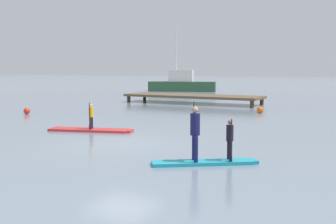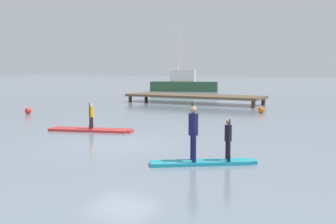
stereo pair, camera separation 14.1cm
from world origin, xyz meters
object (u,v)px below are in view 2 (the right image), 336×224
Objects in this scene: paddler_child_front at (228,138)px; mooring_buoy_near at (28,111)px; paddleboard_near at (91,130)px; paddleboard_far at (203,163)px; fishing_boat_green_midground at (184,83)px; paddler_adult at (193,130)px; mooring_buoy_mid at (261,110)px; paddler_child_solo at (91,115)px.

paddler_child_front reaches higher than mooring_buoy_near.
paddleboard_far is (6.93, -3.54, 0.00)m from paddleboard_near.
fishing_boat_green_midground is at bearing 117.31° from paddleboard_far.
paddler_adult is 14.69m from mooring_buoy_mid.
paddler_child_front is at bearing 34.12° from paddler_adult.
paddleboard_far is 0.99m from paddler_adult.
paddleboard_far is 1.02m from paddler_child_front.
mooring_buoy_mid is at bearing 67.68° from paddler_child_solo.
mooring_buoy_near is 0.95× the size of mooring_buoy_mid.
paddler_adult is at bearing -28.99° from paddleboard_near.
mooring_buoy_near is at bearing 153.04° from paddler_adult.
paddleboard_far is 16.28m from mooring_buoy_near.
fishing_boat_green_midground is (-17.58, 34.04, 0.88)m from paddleboard_far.
paddler_child_front is (0.84, 0.57, -0.23)m from paddler_adult.
paddleboard_far is at bearing -26.06° from mooring_buoy_near.
paddler_adult is 1.38× the size of paddler_child_front.
mooring_buoy_mid reaches higher than paddleboard_far.
paddler_adult is 38.35m from fishing_boat_green_midground.
fishing_boat_green_midground is (-10.67, 30.51, 0.21)m from paddler_child_solo.
fishing_boat_green_midground is 27.06m from mooring_buoy_near.
paddleboard_near is 2.23× the size of paddler_adult.
mooring_buoy_near is (-15.22, 6.74, -0.57)m from paddler_child_front.
paddler_child_solo is at bearing -112.32° from mooring_buoy_mid.
paddler_child_solo is 3.03× the size of mooring_buoy_near.
paddleboard_near is at bearing -25.12° from mooring_buoy_near.
paddler_child_solo is 0.96× the size of paddler_child_front.
paddleboard_far is at bearing 33.77° from paddler_adult.
mooring_buoy_mid is at bearing 99.81° from paddleboard_far.
paddleboard_near is 32.32m from fishing_boat_green_midground.
paddleboard_near is at bearing 155.77° from paddler_child_solo.
paddler_adult is at bearing -26.96° from mooring_buoy_near.
paddler_adult reaches higher than paddler_child_front.
paddler_child_solo is (0.02, -0.01, 0.66)m from paddleboard_near.
paddler_adult is 1.04m from paddler_child_front.
mooring_buoy_mid is at bearing -52.54° from fishing_boat_green_midground.
paddler_child_front is at bearing -61.61° from fishing_boat_green_midground.
paddleboard_far is (6.91, -3.53, -0.66)m from paddler_child_solo.
mooring_buoy_mid is (-3.07, 13.93, -0.56)m from paddler_child_front.
paddler_adult is 4.39× the size of mooring_buoy_near.
mooring_buoy_mid is at bearing 102.45° from paddler_child_front.
paddleboard_near is 3.22× the size of paddler_child_solo.
paddler_adult is (-0.24, -0.16, 0.95)m from paddleboard_far.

